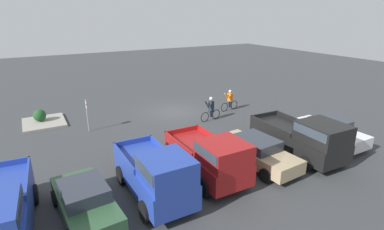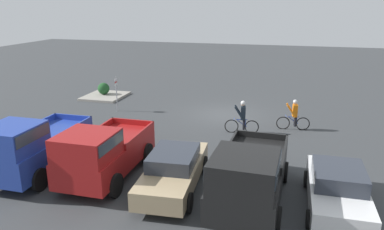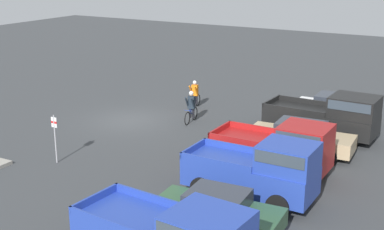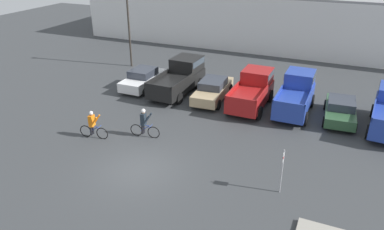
{
  "view_description": "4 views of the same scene",
  "coord_description": "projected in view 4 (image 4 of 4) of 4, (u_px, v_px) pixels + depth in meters",
  "views": [
    {
      "loc": [
        9.7,
        20.2,
        7.4
      ],
      "look_at": [
        0.88,
        4.47,
        1.2
      ],
      "focal_mm": 28.0,
      "sensor_mm": 36.0,
      "label": 1
    },
    {
      "loc": [
        -3.75,
        21.63,
        6.57
      ],
      "look_at": [
        0.88,
        4.47,
        1.2
      ],
      "focal_mm": 35.0,
      "sensor_mm": 36.0,
      "label": 2
    },
    {
      "loc": [
        22.61,
        17.07,
        8.69
      ],
      "look_at": [
        0.88,
        4.47,
        1.2
      ],
      "focal_mm": 50.0,
      "sensor_mm": 36.0,
      "label": 3
    },
    {
      "loc": [
        8.6,
        -13.06,
        10.25
      ],
      "look_at": [
        0.88,
        4.47,
        1.2
      ],
      "focal_mm": 35.0,
      "sensor_mm": 36.0,
      "label": 4
    }
  ],
  "objects": [
    {
      "name": "ground_plane",
      "position": [
        139.0,
        170.0,
        18.33
      ],
      "size": [
        80.0,
        80.0,
        0.0
      ],
      "primitive_type": "plane",
      "color": "#383A3D"
    },
    {
      "name": "sedan_0",
      "position": [
        143.0,
        79.0,
        28.11
      ],
      "size": [
        1.97,
        4.37,
        1.47
      ],
      "color": "white",
      "rests_on": "ground_plane"
    },
    {
      "name": "pickup_truck_2",
      "position": [
        296.0,
        93.0,
        24.14
      ],
      "size": [
        2.15,
        4.86,
        2.38
      ],
      "color": "#233D9E",
      "rests_on": "ground_plane"
    },
    {
      "name": "sedan_1",
      "position": [
        213.0,
        89.0,
        26.06
      ],
      "size": [
        2.16,
        4.87,
        1.46
      ],
      "color": "tan",
      "rests_on": "ground_plane"
    },
    {
      "name": "cyclist_0",
      "position": [
        144.0,
        123.0,
        21.03
      ],
      "size": [
        1.78,
        0.51,
        1.76
      ],
      "color": "black",
      "rests_on": "ground_plane"
    },
    {
      "name": "sedan_2",
      "position": [
        340.0,
        110.0,
        23.08
      ],
      "size": [
        2.15,
        4.36,
        1.38
      ],
      "color": "#2D5133",
      "rests_on": "ground_plane"
    },
    {
      "name": "pickup_truck_1",
      "position": [
        253.0,
        89.0,
        24.93
      ],
      "size": [
        2.25,
        4.85,
        2.23
      ],
      "color": "maroon",
      "rests_on": "ground_plane"
    },
    {
      "name": "cyclist_1",
      "position": [
        93.0,
        125.0,
        20.94
      ],
      "size": [
        1.75,
        0.51,
        1.68
      ],
      "color": "black",
      "rests_on": "ground_plane"
    },
    {
      "name": "pickup_truck_0",
      "position": [
        180.0,
        76.0,
        27.38
      ],
      "size": [
        2.45,
        5.52,
        2.26
      ],
      "color": "black",
      "rests_on": "ground_plane"
    },
    {
      "name": "warehouse_building",
      "position": [
        275.0,
        14.0,
        41.28
      ],
      "size": [
        38.81,
        14.32,
        5.5
      ],
      "color": "silver",
      "rests_on": "ground_plane"
    },
    {
      "name": "lamppost",
      "position": [
        128.0,
        19.0,
        31.47
      ],
      "size": [
        0.36,
        0.36,
        7.09
      ],
      "color": "#2D2823",
      "rests_on": "ground_plane"
    },
    {
      "name": "fire_lane_sign",
      "position": [
        282.0,
        167.0,
        16.14
      ],
      "size": [
        0.06,
        0.3,
        2.17
      ],
      "color": "#9E9EA3",
      "rests_on": "ground_plane"
    }
  ]
}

